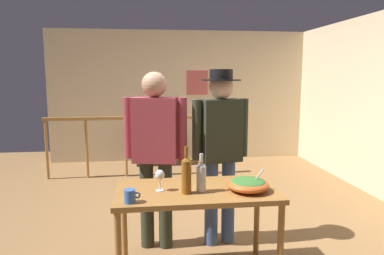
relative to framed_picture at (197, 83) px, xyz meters
name	(u,v)px	position (x,y,z in m)	size (l,w,h in m)	color
ground_plane	(209,231)	(-0.32, -3.28, -1.51)	(8.67, 8.67, 0.00)	olive
back_wall	(180,96)	(-0.32, 0.06, -0.26)	(4.99, 0.10, 2.50)	beige
side_wall_right	(375,105)	(2.18, -2.28, -0.26)	(0.10, 5.00, 2.50)	beige
framed_picture	(197,83)	(0.00, 0.00, 0.00)	(0.42, 0.03, 0.47)	#BA5353
stair_railing	(154,137)	(-0.86, -1.07, -0.87)	(2.58, 0.10, 1.05)	#9E6B33
tv_console	(161,150)	(-0.73, -0.29, -1.25)	(0.90, 0.40, 0.53)	#38281E
flat_screen_tv	(161,124)	(-0.73, -0.32, -0.75)	(0.50, 0.12, 0.38)	black
serving_table	(196,199)	(-0.57, -4.11, -0.84)	(1.28, 0.66, 0.76)	#9E6B33
salad_bowl	(248,184)	(-0.17, -4.20, -0.70)	(0.33, 0.33, 0.18)	#DB5B23
wine_glass	(160,176)	(-0.86, -4.12, -0.63)	(0.07, 0.07, 0.17)	silver
wine_bottle_amber	(186,174)	(-0.66, -4.20, -0.60)	(0.08, 0.08, 0.37)	brown
wine_bottle_clear	(201,176)	(-0.54, -4.18, -0.63)	(0.08, 0.08, 0.30)	silver
mug_blue	(130,196)	(-1.08, -4.35, -0.70)	(0.12, 0.08, 0.10)	#3866B2
person_standing_left	(155,145)	(-0.88, -3.53, -0.51)	(0.59, 0.29, 1.69)	#2D3323
person_standing_right	(220,142)	(-0.26, -3.53, -0.49)	(0.56, 0.37, 1.71)	#3D5684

